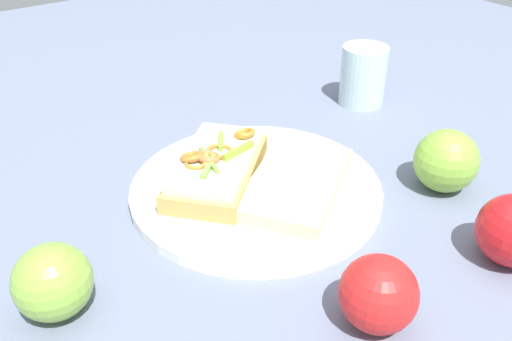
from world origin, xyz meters
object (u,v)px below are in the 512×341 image
at_px(apple_2, 53,282).
at_px(drinking_glass, 363,75).
at_px(apple_3, 378,294).
at_px(bread_slice_side, 296,183).
at_px(sandwich, 217,167).
at_px(plate, 256,189).
at_px(apple_1, 446,161).

distance_m(apple_2, drinking_glass, 0.58).
bearing_deg(drinking_glass, apple_2, 105.79).
bearing_deg(drinking_glass, apple_3, 136.06).
bearing_deg(bread_slice_side, sandwich, 97.36).
relative_size(apple_3, drinking_glass, 0.76).
height_order(plate, apple_2, apple_2).
distance_m(apple_1, apple_3, 0.25).
bearing_deg(apple_1, sandwich, 54.22).
bearing_deg(apple_3, apple_1, -65.66).
bearing_deg(sandwich, apple_3, -131.79).
distance_m(plate, bread_slice_side, 0.05).
xyz_separation_m(apple_2, drinking_glass, (0.16, -0.55, 0.01)).
relative_size(plate, apple_2, 4.24).
relative_size(apple_1, drinking_glass, 0.83).
bearing_deg(apple_3, drinking_glass, -43.94).
xyz_separation_m(sandwich, apple_1, (-0.16, -0.23, 0.01)).
bearing_deg(sandwich, apple_2, 158.90).
bearing_deg(apple_1, bread_slice_side, 61.10).
bearing_deg(apple_1, apple_3, 114.34).
relative_size(sandwich, apple_3, 2.63).
xyz_separation_m(bread_slice_side, apple_2, (-0.01, 0.29, 0.01)).
height_order(apple_1, drinking_glass, drinking_glass).
xyz_separation_m(sandwich, bread_slice_side, (-0.07, -0.06, -0.01)).
xyz_separation_m(plate, apple_3, (-0.23, 0.04, 0.03)).
distance_m(sandwich, apple_1, 0.28).
height_order(sandwich, apple_2, apple_2).
height_order(plate, drinking_glass, drinking_glass).
height_order(sandwich, apple_3, apple_3).
relative_size(bread_slice_side, apple_3, 2.46).
distance_m(apple_1, apple_2, 0.46).
distance_m(sandwich, apple_2, 0.24).
bearing_deg(drinking_glass, apple_1, 157.42).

